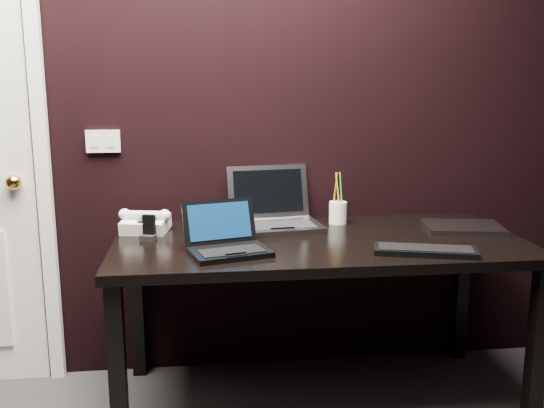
{
  "coord_description": "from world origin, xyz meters",
  "views": [
    {
      "loc": [
        -0.19,
        -1.01,
        1.39
      ],
      "look_at": [
        0.09,
        1.35,
        0.9
      ],
      "focal_mm": 40.0,
      "sensor_mm": 36.0,
      "label": 1
    }
  ],
  "objects": [
    {
      "name": "desk_phone",
      "position": [
        -0.43,
        1.6,
        0.78
      ],
      "size": [
        0.24,
        0.21,
        0.11
      ],
      "color": "white",
      "rests_on": "desk"
    },
    {
      "name": "closed_laptop",
      "position": [
        0.96,
        1.48,
        0.75
      ],
      "size": [
        0.37,
        0.29,
        0.02
      ],
      "color": "gray",
      "rests_on": "desk"
    },
    {
      "name": "ext_keyboard",
      "position": [
        0.66,
        1.14,
        0.75
      ],
      "size": [
        0.41,
        0.23,
        0.02
      ],
      "color": "black",
      "rests_on": "desk"
    },
    {
      "name": "wall_back",
      "position": [
        0.0,
        1.8,
        1.3
      ],
      "size": [
        4.0,
        0.0,
        4.0
      ],
      "primitive_type": "plane",
      "rotation": [
        1.57,
        0.0,
        0.0
      ],
      "color": "black",
      "rests_on": "ground"
    },
    {
      "name": "pen_cup",
      "position": [
        0.44,
        1.66,
        0.8
      ],
      "size": [
        0.08,
        0.08,
        0.24
      ],
      "color": "white",
      "rests_on": "desk"
    },
    {
      "name": "netbook",
      "position": [
        -0.09,
        1.24,
        0.78
      ],
      "size": [
        0.35,
        0.33,
        0.19
      ],
      "color": "black",
      "rests_on": "desk"
    },
    {
      "name": "mobile_phone",
      "position": [
        -0.41,
        1.47,
        0.78
      ],
      "size": [
        0.07,
        0.06,
        0.1
      ],
      "color": "black",
      "rests_on": "desk"
    },
    {
      "name": "desk",
      "position": [
        0.3,
        1.4,
        0.66
      ],
      "size": [
        1.7,
        0.8,
        0.74
      ],
      "color": "black",
      "rests_on": "ground"
    },
    {
      "name": "wall_switch",
      "position": [
        -0.62,
        1.79,
        1.12
      ],
      "size": [
        0.15,
        0.02,
        0.1
      ],
      "color": "silver",
      "rests_on": "wall_back"
    },
    {
      "name": "silver_laptop",
      "position": [
        0.14,
        1.62,
        0.79
      ],
      "size": [
        0.42,
        0.39,
        0.26
      ],
      "color": "#9B9A9F",
      "rests_on": "desk"
    }
  ]
}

